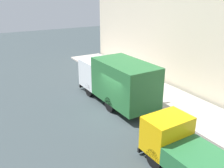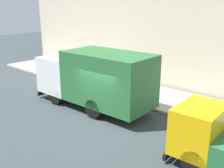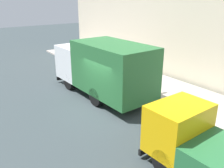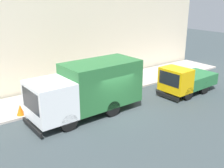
{
  "view_description": "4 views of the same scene",
  "coord_description": "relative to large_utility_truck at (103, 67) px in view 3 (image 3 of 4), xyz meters",
  "views": [
    {
      "loc": [
        -7.18,
        -12.61,
        7.57
      ],
      "look_at": [
        0.66,
        0.95,
        1.67
      ],
      "focal_mm": 39.39,
      "sensor_mm": 36.0,
      "label": 1
    },
    {
      "loc": [
        -8.47,
        -8.6,
        5.64
      ],
      "look_at": [
        1.56,
        0.33,
        1.52
      ],
      "focal_mm": 41.91,
      "sensor_mm": 36.0,
      "label": 2
    },
    {
      "loc": [
        -6.05,
        -9.88,
        5.59
      ],
      "look_at": [
        1.05,
        0.1,
        1.13
      ],
      "focal_mm": 38.65,
      "sensor_mm": 36.0,
      "label": 3
    },
    {
      "loc": [
        -12.0,
        9.35,
        7.18
      ],
      "look_at": [
        1.49,
        -0.6,
        1.55
      ],
      "focal_mm": 42.87,
      "sensor_mm": 36.0,
      "label": 4
    }
  ],
  "objects": [
    {
      "name": "street_sign_post",
      "position": [
        1.96,
        -1.33,
        -0.17
      ],
      "size": [
        0.44,
        0.08,
        2.44
      ],
      "color": "#4C5156",
      "rests_on": "sidewalk"
    },
    {
      "name": "pedestrian_walking",
      "position": [
        3.18,
        0.98,
        -0.71
      ],
      "size": [
        0.36,
        0.36,
        1.71
      ],
      "rotation": [
        0.0,
        0.0,
        1.57
      ],
      "color": "#574E4A",
      "rests_on": "sidewalk"
    },
    {
      "name": "ground",
      "position": [
        -1.29,
        -1.36,
        -1.76
      ],
      "size": [
        80.0,
        80.0,
        0.0
      ],
      "primitive_type": "plane",
      "color": "#364043"
    },
    {
      "name": "large_utility_truck",
      "position": [
        0.0,
        0.0,
        0.0
      ],
      "size": [
        2.8,
        7.23,
        3.24
      ],
      "rotation": [
        0.0,
        0.0,
        0.03
      ],
      "color": "white",
      "rests_on": "ground"
    },
    {
      "name": "sidewalk",
      "position": [
        3.61,
        -1.36,
        -1.68
      ],
      "size": [
        3.81,
        30.0,
        0.14
      ],
      "primitive_type": "cube",
      "color": "#B4A9A0",
      "rests_on": "ground"
    },
    {
      "name": "traffic_cone_orange",
      "position": [
        2.1,
        3.62,
        -1.27
      ],
      "size": [
        0.48,
        0.48,
        0.68
      ],
      "primitive_type": "cone",
      "color": "orange",
      "rests_on": "sidewalk"
    },
    {
      "name": "small_flatbed_truck",
      "position": [
        -1.2,
        -7.8,
        -0.7
      ],
      "size": [
        2.29,
        4.83,
        2.18
      ],
      "rotation": [
        0.0,
        0.0,
        0.03
      ],
      "color": "#E9AE0C",
      "rests_on": "ground"
    }
  ]
}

